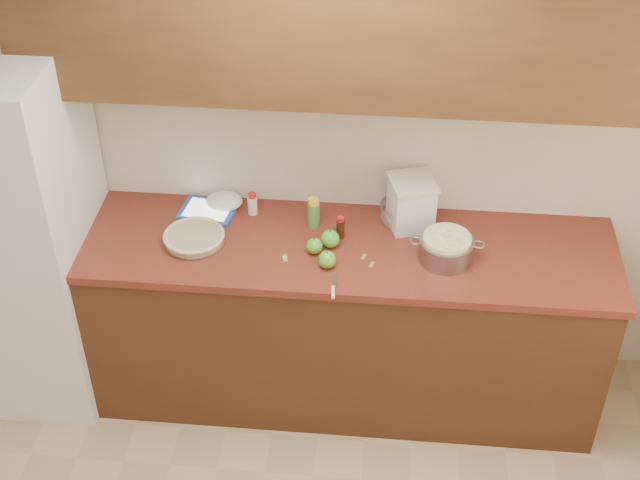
# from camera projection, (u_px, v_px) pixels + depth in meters

# --- Properties ---
(room_shell) EXTENTS (3.60, 3.60, 3.60)m
(room_shell) POSITION_uv_depth(u_px,v_px,m) (280.00, 449.00, 2.62)
(room_shell) COLOR tan
(room_shell) RESTS_ON ground
(counter_run) EXTENTS (2.64, 0.68, 0.92)m
(counter_run) POSITION_uv_depth(u_px,v_px,m) (324.00, 319.00, 4.30)
(counter_run) COLOR #462413
(counter_run) RESTS_ON ground
(upper_cabinets) EXTENTS (2.60, 0.34, 0.70)m
(upper_cabinets) POSITION_uv_depth(u_px,v_px,m) (329.00, 14.00, 3.51)
(upper_cabinets) COLOR #57361A
(upper_cabinets) RESTS_ON room_shell
(fridge) EXTENTS (0.70, 0.70, 1.80)m
(fridge) POSITION_uv_depth(u_px,v_px,m) (14.00, 234.00, 4.11)
(fridge) COLOR white
(fridge) RESTS_ON ground
(pie) EXTENTS (0.29, 0.29, 0.05)m
(pie) POSITION_uv_depth(u_px,v_px,m) (194.00, 238.00, 4.02)
(pie) COLOR silver
(pie) RESTS_ON counter_run
(colander) EXTENTS (0.33, 0.24, 0.12)m
(colander) POSITION_uv_depth(u_px,v_px,m) (446.00, 248.00, 3.90)
(colander) COLOR gray
(colander) RESTS_ON counter_run
(flour_canister) EXTENTS (0.25, 0.25, 0.25)m
(flour_canister) POSITION_uv_depth(u_px,v_px,m) (411.00, 202.00, 4.06)
(flour_canister) COLOR white
(flour_canister) RESTS_ON counter_run
(tablet) EXTENTS (0.28, 0.23, 0.02)m
(tablet) POSITION_uv_depth(u_px,v_px,m) (208.00, 211.00, 4.20)
(tablet) COLOR #2452AE
(tablet) RESTS_ON counter_run
(paring_knife) EXTENTS (0.03, 0.16, 0.01)m
(paring_knife) POSITION_uv_depth(u_px,v_px,m) (334.00, 290.00, 3.76)
(paring_knife) COLOR gray
(paring_knife) RESTS_ON counter_run
(lemon_bottle) EXTENTS (0.06, 0.06, 0.15)m
(lemon_bottle) POSITION_uv_depth(u_px,v_px,m) (314.00, 213.00, 4.08)
(lemon_bottle) COLOR #4C8C38
(lemon_bottle) RESTS_ON counter_run
(cinnamon_shaker) EXTENTS (0.05, 0.05, 0.11)m
(cinnamon_shaker) POSITION_uv_depth(u_px,v_px,m) (253.00, 204.00, 4.17)
(cinnamon_shaker) COLOR beige
(cinnamon_shaker) RESTS_ON counter_run
(vanilla_bottle) EXTENTS (0.04, 0.04, 0.11)m
(vanilla_bottle) POSITION_uv_depth(u_px,v_px,m) (340.00, 228.00, 4.03)
(vanilla_bottle) COLOR black
(vanilla_bottle) RESTS_ON counter_run
(mixing_bowl) EXTENTS (0.23, 0.23, 0.09)m
(mixing_bowl) POSITION_uv_depth(u_px,v_px,m) (404.00, 211.00, 4.14)
(mixing_bowl) COLOR silver
(mixing_bowl) RESTS_ON counter_run
(paper_towel) EXTENTS (0.20, 0.18, 0.07)m
(paper_towel) POSITION_uv_depth(u_px,v_px,m) (224.00, 201.00, 4.22)
(paper_towel) COLOR white
(paper_towel) RESTS_ON counter_run
(apple_left) EXTENTS (0.07, 0.07, 0.09)m
(apple_left) POSITION_uv_depth(u_px,v_px,m) (314.00, 246.00, 3.95)
(apple_left) COLOR #51AE26
(apple_left) RESTS_ON counter_run
(apple_center) EXTENTS (0.08, 0.08, 0.10)m
(apple_center) POSITION_uv_depth(u_px,v_px,m) (330.00, 239.00, 3.98)
(apple_center) COLOR #51AE26
(apple_center) RESTS_ON counter_run
(apple_front) EXTENTS (0.08, 0.08, 0.09)m
(apple_front) POSITION_uv_depth(u_px,v_px,m) (327.00, 260.00, 3.87)
(apple_front) COLOR #51AE26
(apple_front) RESTS_ON counter_run
(peel_a) EXTENTS (0.02, 0.04, 0.00)m
(peel_a) POSITION_uv_depth(u_px,v_px,m) (364.00, 257.00, 3.94)
(peel_a) COLOR #7EAD54
(peel_a) RESTS_ON counter_run
(peel_b) EXTENTS (0.02, 0.04, 0.00)m
(peel_b) POSITION_uv_depth(u_px,v_px,m) (372.00, 264.00, 3.90)
(peel_b) COLOR #7EAD54
(peel_b) RESTS_ON counter_run
(peel_c) EXTENTS (0.03, 0.05, 0.00)m
(peel_c) POSITION_uv_depth(u_px,v_px,m) (285.00, 258.00, 3.93)
(peel_c) COLOR #7EAD54
(peel_c) RESTS_ON counter_run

